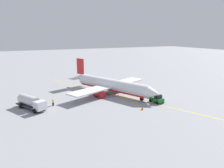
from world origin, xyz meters
name	(u,v)px	position (x,y,z in m)	size (l,w,h in m)	color
ground_plane	(112,94)	(0.00, 0.00, 0.00)	(400.00, 400.00, 0.00)	#939399
airplane	(111,85)	(-0.49, -0.20, 2.57)	(31.86, 28.41, 9.48)	white
fuel_tanker	(31,102)	(3.64, -23.12, 1.71)	(9.60, 6.29, 3.15)	#2D2D33
pushback_tug	(157,99)	(12.83, 6.62, 1.01)	(3.74, 2.55, 2.20)	#196B28
refueling_worker	(53,102)	(3.31, -18.01, 0.82)	(0.56, 0.41, 1.71)	navy
safety_cone_nose	(142,108)	(15.77, 0.10, 0.36)	(0.64, 0.64, 0.72)	#F2590F
safety_cone_wingtip	(157,94)	(7.30, 11.15, 0.37)	(0.67, 0.67, 0.74)	#F2590F
taxi_line_marking	(112,94)	(0.00, 0.00, 0.01)	(70.18, 0.30, 0.01)	yellow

